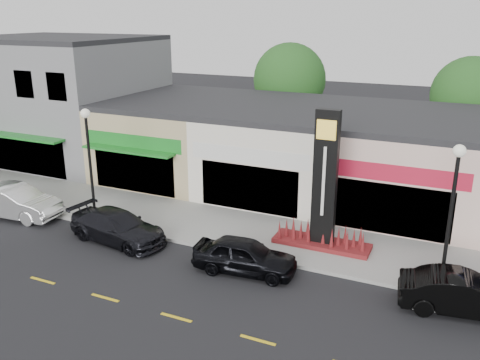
{
  "coord_description": "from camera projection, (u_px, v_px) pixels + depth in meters",
  "views": [
    {
      "loc": [
        8.15,
        -15.61,
        9.85
      ],
      "look_at": [
        -0.83,
        4.0,
        2.7
      ],
      "focal_mm": 38.0,
      "sensor_mm": 36.0,
      "label": 1
    }
  ],
  "objects": [
    {
      "name": "curb",
      "position": [
        239.0,
        254.0,
        21.58
      ],
      "size": [
        52.0,
        0.2,
        0.15
      ],
      "primitive_type": "cube",
      "color": "gray",
      "rests_on": "ground"
    },
    {
      "name": "shop_cream",
      "position": [
        283.0,
        147.0,
        29.53
      ],
      "size": [
        7.0,
        10.01,
        4.8
      ],
      "color": "silver",
      "rests_on": "ground"
    },
    {
      "name": "building_grey_2story",
      "position": [
        62.0,
        98.0,
        35.5
      ],
      "size": [
        12.0,
        10.95,
        8.3
      ],
      "color": "slate",
      "rests_on": "ground"
    },
    {
      "name": "car_white_van",
      "position": [
        15.0,
        202.0,
        25.45
      ],
      "size": [
        2.05,
        5.0,
        1.61
      ],
      "primitive_type": "imported",
      "rotation": [
        0.0,
        0.0,
        1.64
      ],
      "color": "silver",
      "rests_on": "ground"
    },
    {
      "name": "lamp_east_near",
      "position": [
        452.0,
        204.0,
        17.69
      ],
      "size": [
        0.44,
        0.44,
        5.47
      ],
      "color": "black",
      "rests_on": "sidewalk"
    },
    {
      "name": "pylon_sign",
      "position": [
        324.0,
        200.0,
        21.51
      ],
      "size": [
        4.2,
        1.3,
        6.0
      ],
      "color": "maroon",
      "rests_on": "sidewalk"
    },
    {
      "name": "shop_pink_w",
      "position": [
        408.0,
        161.0,
        26.76
      ],
      "size": [
        7.0,
        10.01,
        4.8
      ],
      "color": "beige",
      "rests_on": "ground"
    },
    {
      "name": "sidewalk",
      "position": [
        259.0,
        234.0,
        23.52
      ],
      "size": [
        52.0,
        4.3,
        0.15
      ],
      "primitive_type": "cube",
      "color": "gray",
      "rests_on": "ground"
    },
    {
      "name": "car_dark_sedan",
      "position": [
        118.0,
        227.0,
        22.74
      ],
      "size": [
        2.57,
        5.02,
        1.4
      ],
      "primitive_type": "imported",
      "rotation": [
        0.0,
        0.0,
        1.44
      ],
      "color": "black",
      "rests_on": "ground"
    },
    {
      "name": "ground",
      "position": [
        217.0,
        278.0,
        19.79
      ],
      "size": [
        120.0,
        120.0,
        0.0
      ],
      "primitive_type": "plane",
      "color": "black",
      "rests_on": "ground"
    },
    {
      "name": "shop_beige",
      "position": [
        179.0,
        135.0,
        32.28
      ],
      "size": [
        7.0,
        10.85,
        4.8
      ],
      "color": "tan",
      "rests_on": "ground"
    },
    {
      "name": "car_black_conv",
      "position": [
        464.0,
        294.0,
        17.3
      ],
      "size": [
        2.11,
        4.46,
        1.41
      ],
      "primitive_type": "imported",
      "rotation": [
        0.0,
        0.0,
        1.72
      ],
      "color": "black",
      "rests_on": "ground"
    },
    {
      "name": "tree_rear_mid",
      "position": [
        470.0,
        95.0,
        31.92
      ],
      "size": [
        4.8,
        4.8,
        7.29
      ],
      "color": "#382619",
      "rests_on": "ground"
    },
    {
      "name": "tree_rear_west",
      "position": [
        289.0,
        80.0,
        36.55
      ],
      "size": [
        5.2,
        5.2,
        7.83
      ],
      "color": "#382619",
      "rests_on": "ground"
    },
    {
      "name": "car_black_sedan",
      "position": [
        245.0,
        256.0,
        20.03
      ],
      "size": [
        2.06,
        4.28,
        1.41
      ],
      "primitive_type": "imported",
      "rotation": [
        0.0,
        0.0,
        1.67
      ],
      "color": "black",
      "rests_on": "ground"
    },
    {
      "name": "lamp_west_near",
      "position": [
        89.0,
        154.0,
        24.01
      ],
      "size": [
        0.44,
        0.44,
        5.47
      ],
      "color": "black",
      "rests_on": "sidewalk"
    }
  ]
}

